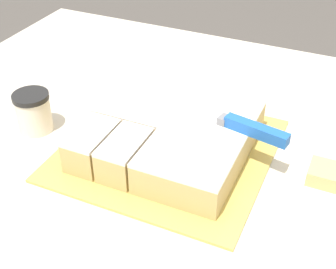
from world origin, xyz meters
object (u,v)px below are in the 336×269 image
(cake_board, at_px, (168,149))
(brownie, at_px, (325,174))
(knife, at_px, (238,125))
(cake, at_px, (169,134))
(coffee_cup, at_px, (33,112))

(cake_board, height_order, brownie, brownie)
(knife, relative_size, brownie, 5.64)
(cake, bearing_deg, coffee_cup, -170.49)
(coffee_cup, bearing_deg, brownie, 7.30)
(cake_board, xyz_separation_m, knife, (0.13, 0.03, 0.08))
(cake_board, distance_m, knife, 0.15)
(cake, distance_m, coffee_cup, 0.29)
(cake, relative_size, coffee_cup, 3.56)
(knife, xyz_separation_m, brownie, (0.17, 0.00, -0.06))
(knife, bearing_deg, coffee_cup, 21.20)
(knife, height_order, brownie, knife)
(cake_board, xyz_separation_m, coffee_cup, (-0.28, -0.05, 0.04))
(cake_board, bearing_deg, cake, 42.76)
(knife, bearing_deg, cake_board, 23.26)
(cake_board, bearing_deg, coffee_cup, -170.80)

